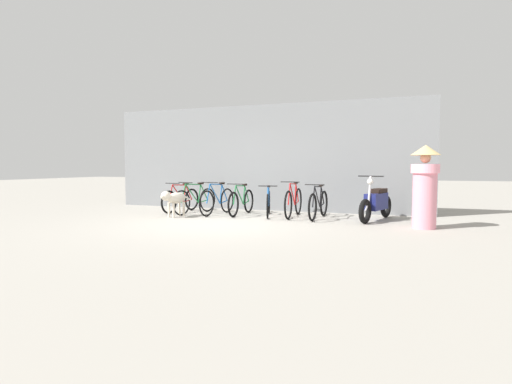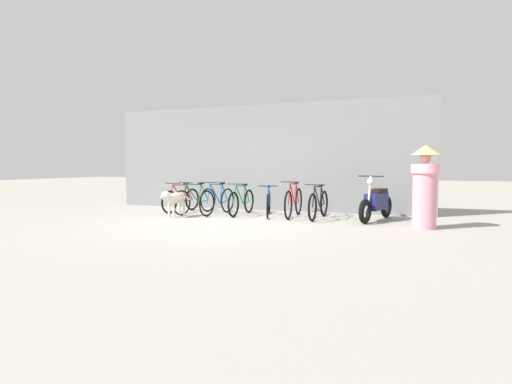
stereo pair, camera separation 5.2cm
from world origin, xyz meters
name	(u,v)px [view 1 (the left image)]	position (x,y,z in m)	size (l,w,h in m)	color
ground_plane	(217,223)	(0.00, 0.00, 0.00)	(60.00, 60.00, 0.00)	#9E998E
shop_wall_back	(261,158)	(0.00, 2.92, 1.49)	(9.27, 0.20, 2.98)	slate
bicycle_0	(181,200)	(-1.87, 1.64, 0.33)	(0.46, 1.60, 0.81)	black
bicycle_1	(195,200)	(-1.33, 1.45, 0.35)	(0.50, 1.66, 0.85)	black
bicycle_2	(217,201)	(-0.68, 1.46, 0.35)	(0.46, 1.63, 0.86)	black
bicycle_3	(241,202)	(-0.06, 1.59, 0.34)	(0.46, 1.65, 0.82)	black
bicycle_4	(268,203)	(0.67, 1.60, 0.33)	(0.58, 1.63, 0.79)	black
bicycle_5	(294,202)	(1.29, 1.69, 0.37)	(0.46, 1.76, 0.89)	black
bicycle_6	(318,204)	(1.94, 1.56, 0.34)	(0.46, 1.68, 0.84)	black
motorcycle	(376,203)	(3.26, 1.69, 0.40)	(0.72, 1.81, 1.05)	black
stray_dog	(174,199)	(-1.44, 0.60, 0.46)	(0.39, 1.06, 0.66)	beige
person_in_robes	(425,184)	(4.24, 0.79, 0.89)	(0.81, 0.81, 1.68)	pink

